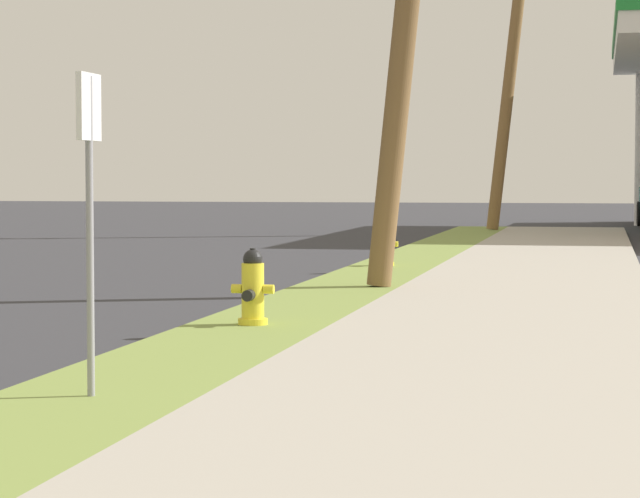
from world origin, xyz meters
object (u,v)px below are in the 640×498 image
object	(u,v)px
utility_pole_background	(514,43)
street_sign_post	(89,166)
fire_hydrant_second	(253,291)
fire_hydrant_third	(385,245)

from	to	relation	value
utility_pole_background	street_sign_post	xyz separation A→B (m)	(-0.97, -28.77, -3.41)
fire_hydrant_second	fire_hydrant_third	size ratio (longest dim) A/B	1.00
fire_hydrant_second	fire_hydrant_third	distance (m)	9.07
fire_hydrant_third	street_sign_post	bearing A→B (deg)	-89.49
fire_hydrant_second	fire_hydrant_third	xyz separation A→B (m)	(-0.09, 9.07, 0.00)
utility_pole_background	street_sign_post	world-z (taller)	utility_pole_background
fire_hydrant_third	utility_pole_background	bearing A→B (deg)	85.90
fire_hydrant_second	street_sign_post	world-z (taller)	street_sign_post
utility_pole_background	street_sign_post	size ratio (longest dim) A/B	4.57
fire_hydrant_second	fire_hydrant_third	bearing A→B (deg)	90.55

